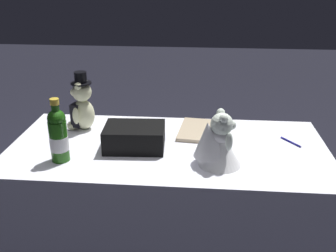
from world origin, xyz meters
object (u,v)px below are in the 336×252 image
teddy_bear_bride (217,142)px  gift_case_black (135,137)px  teddy_bear_groom (82,106)px  champagne_bottle (58,135)px  guestbook (203,130)px  signing_pen (291,142)px

teddy_bear_bride → gift_case_black: (0.37, -0.13, -0.05)m
teddy_bear_bride → teddy_bear_groom: bearing=-26.1°
teddy_bear_groom → teddy_bear_bride: bearing=153.9°
teddy_bear_groom → gift_case_black: (-0.30, 0.20, -0.07)m
champagne_bottle → gift_case_black: (-0.30, -0.15, -0.07)m
gift_case_black → guestbook: bearing=-146.7°
teddy_bear_groom → champagne_bottle: bearing=90.4°
signing_pen → guestbook: bearing=-12.7°
signing_pen → guestbook: (0.42, -0.09, 0.00)m
guestbook → gift_case_black: bearing=39.6°
teddy_bear_bride → signing_pen: bearing=-146.4°
gift_case_black → teddy_bear_bride: bearing=160.7°
champagne_bottle → signing_pen: bearing=-165.7°
teddy_bear_groom → teddy_bear_bride: teddy_bear_groom is taller
teddy_bear_groom → signing_pen: 1.04m
teddy_bear_groom → gift_case_black: 0.37m
teddy_bear_groom → gift_case_black: bearing=146.6°
teddy_bear_groom → signing_pen: (-1.03, 0.09, -0.12)m
champagne_bottle → signing_pen: size_ratio=2.51×
teddy_bear_groom → gift_case_black: teddy_bear_groom is taller
signing_pen → gift_case_black: bearing=8.6°
guestbook → signing_pen: bearing=173.6°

